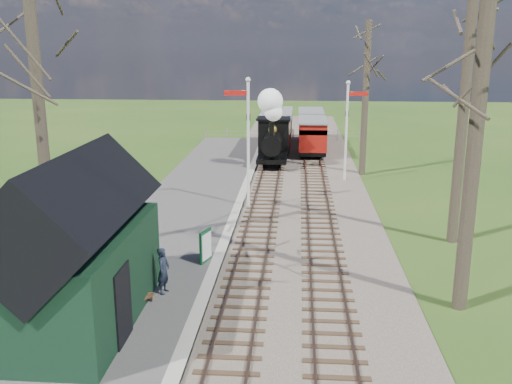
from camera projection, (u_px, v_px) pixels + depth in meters
distant_hills at (295, 224)px, 77.86m from camera, size 114.40×48.00×22.02m
ballast_bed at (292, 180)px, 32.88m from camera, size 8.00×60.00×0.10m
track_near at (270, 179)px, 32.96m from camera, size 1.60×60.00×0.15m
track_far at (315, 180)px, 32.77m from camera, size 1.60×60.00×0.15m
platform at (182, 218)px, 25.48m from camera, size 5.00×44.00×0.20m
coping_strip at (233, 219)px, 25.32m from camera, size 0.40×44.00×0.21m
station_shed at (77, 250)px, 15.34m from camera, size 3.25×6.30×4.78m
semaphore_near at (247, 134)px, 26.33m from camera, size 1.22×0.24×6.22m
semaphore_far at (348, 124)px, 31.83m from camera, size 1.22×0.24×5.72m
bare_trees at (291, 116)px, 20.09m from camera, size 15.51×22.39×12.00m
fence_line at (282, 134)px, 46.34m from camera, size 12.60×0.08×1.00m
locomotive at (273, 132)px, 36.18m from camera, size 1.96×4.58×4.91m
coach at (276, 128)px, 42.19m from camera, size 2.29×7.85×2.41m
red_carriage_a at (312, 135)px, 39.97m from camera, size 1.97×4.89×2.08m
red_carriage_b at (311, 125)px, 45.28m from camera, size 1.97×4.89×2.08m
sign_board at (206, 246)px, 20.02m from camera, size 0.32×0.77×1.15m
bench at (133, 296)px, 16.56m from camera, size 0.88×1.36×0.76m
person at (163, 271)px, 17.45m from camera, size 0.44×0.59×1.46m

